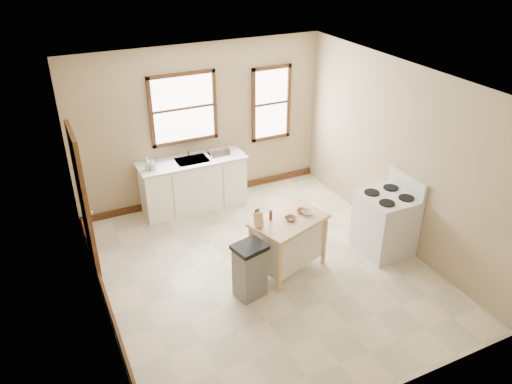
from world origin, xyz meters
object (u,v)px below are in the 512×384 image
pepper_grinder (271,215)px  bowl_b (302,211)px  gas_stove (386,216)px  bowl_a (291,219)px  trash_bin (250,271)px  bowl_c (308,213)px  dish_rack (218,152)px  knife_block (258,220)px  soap_bottle_b (153,165)px  soap_bottle_a (147,164)px  kitchen_island (288,244)px

pepper_grinder → bowl_b: 0.50m
pepper_grinder → gas_stove: size_ratio=0.12×
bowl_a → trash_bin: 0.92m
bowl_c → trash_bin: size_ratio=0.20×
dish_rack → knife_block: knife_block is taller
soap_bottle_b → pepper_grinder: soap_bottle_b is taller
dish_rack → bowl_a: bearing=-84.4°
soap_bottle_a → bowl_b: 2.75m
soap_bottle_b → dish_rack: bearing=2.3°
soap_bottle_b → kitchen_island: bearing=-61.8°
bowl_a → trash_bin: (-0.75, -0.26, -0.47)m
dish_rack → kitchen_island: 2.39m
dish_rack → gas_stove: bearing=-53.9°
bowl_b → trash_bin: (-1.00, -0.37, -0.47)m
pepper_grinder → bowl_b: bearing=-1.6°
pepper_grinder → gas_stove: gas_stove is taller
trash_bin → pepper_grinder: bearing=24.1°
bowl_c → pepper_grinder: bearing=170.5°
gas_stove → trash_bin: bearing=-177.7°
bowl_a → soap_bottle_a: bearing=121.7°
bowl_b → trash_bin: size_ratio=0.19×
soap_bottle_b → kitchen_island: 2.65m
bowl_a → bowl_b: 0.27m
pepper_grinder → bowl_a: size_ratio=0.93×
dish_rack → knife_block: size_ratio=1.89×
soap_bottle_a → bowl_a: (1.41, -2.29, -0.16)m
kitchen_island → gas_stove: 1.59m
soap_bottle_a → bowl_b: soap_bottle_a is taller
kitchen_island → bowl_b: 0.52m
bowl_b → trash_bin: bearing=-159.6°
soap_bottle_b → soap_bottle_a: bearing=152.6°
gas_stove → bowl_c: bearing=171.1°
kitchen_island → gas_stove: size_ratio=0.86×
pepper_grinder → bowl_a: pepper_grinder is taller
bowl_a → trash_bin: bowl_a is taller
bowl_c → gas_stove: bearing=-8.9°
soap_bottle_b → trash_bin: size_ratio=0.22×
knife_block → gas_stove: (2.03, -0.21, -0.34)m
gas_stove → dish_rack: bearing=123.9°
pepper_grinder → bowl_b: pepper_grinder is taller
bowl_b → gas_stove: 1.36m
bowl_c → knife_block: bearing=178.8°
bowl_c → gas_stove: (1.27, -0.20, -0.27)m
knife_block → trash_bin: 0.69m
dish_rack → bowl_c: bearing=-77.3°
soap_bottle_a → dish_rack: (1.27, 0.06, -0.06)m
soap_bottle_b → bowl_c: bearing=-56.4°
trash_bin → gas_stove: gas_stove is taller
dish_rack → bowl_a: dish_rack is taller
soap_bottle_a → gas_stove: gas_stove is taller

